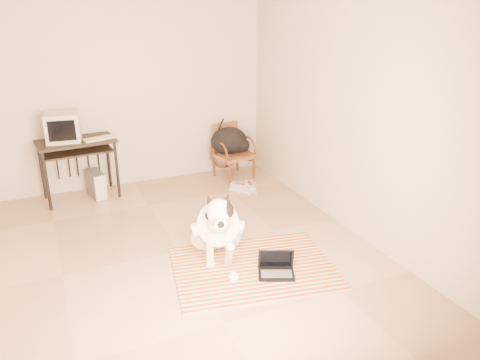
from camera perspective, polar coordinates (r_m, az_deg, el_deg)
floor at (r=5.12m, az=-7.60°, el=-8.63°), size 4.50×4.50×0.00m
wall_back at (r=6.76m, az=-13.71°, el=10.49°), size 4.50×0.00×4.50m
wall_front at (r=2.63m, az=5.19°, el=-5.36°), size 4.50×0.00×4.50m
wall_right at (r=5.47m, az=12.40°, el=8.21°), size 0.00×4.50×4.50m
rug at (r=4.78m, az=1.66°, el=-10.60°), size 1.76×1.46×0.02m
dog at (r=4.83m, az=-2.80°, el=-5.87°), size 0.60×1.15×0.83m
laptop at (r=4.66m, az=4.43°, el=-10.61°), size 0.42×0.37×0.24m
computer_desk at (r=6.51m, az=-19.27°, el=3.60°), size 1.02×0.63×0.81m
crt_monitor at (r=6.46m, az=-20.79°, el=6.05°), size 0.46×0.45×0.37m
desk_keyboard at (r=6.43m, az=-16.76°, el=4.87°), size 0.43×0.25×0.03m
pc_tower at (r=6.66m, az=-17.11°, el=-0.50°), size 0.23×0.41×0.36m
rattan_chair at (r=7.04m, az=-0.99°, el=3.51°), size 0.61×0.60×0.79m
backpack at (r=7.00m, az=-1.14°, el=4.70°), size 0.59×0.45×0.41m
sneaker_left at (r=6.60m, az=0.10°, el=-0.93°), size 0.28×0.32×0.11m
sneaker_right at (r=6.62m, az=1.25°, el=-0.90°), size 0.19×0.32×0.11m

